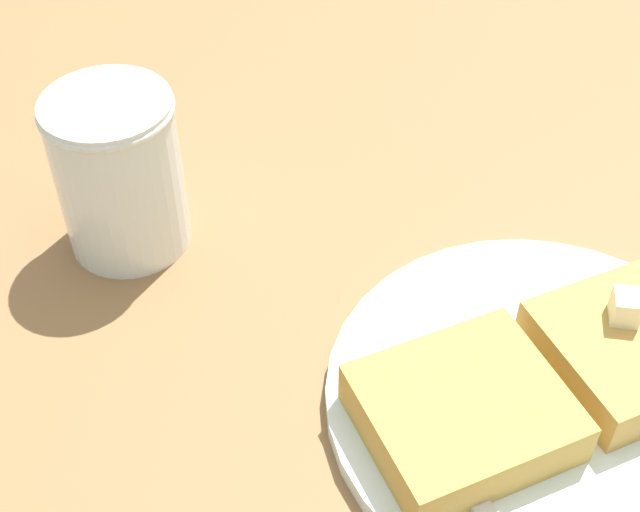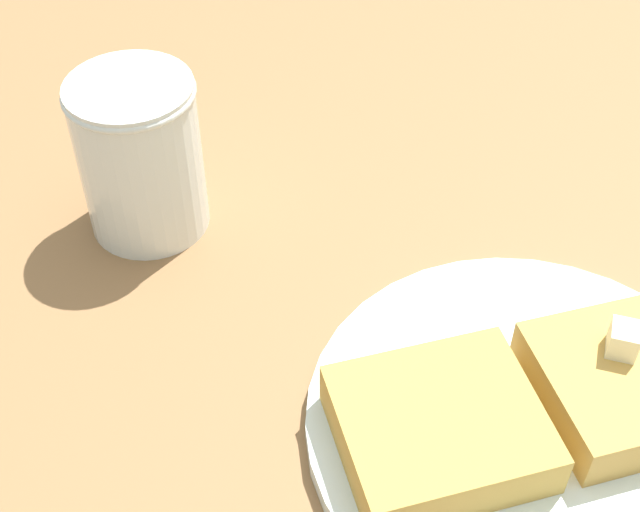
{
  "view_description": "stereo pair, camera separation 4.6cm",
  "coord_description": "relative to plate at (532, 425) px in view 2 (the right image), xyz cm",
  "views": [
    {
      "loc": [
        23.1,
        24.8,
        39.16
      ],
      "look_at": [
        17.67,
        -7.31,
        6.87
      ],
      "focal_mm": 50.0,
      "sensor_mm": 36.0,
      "label": 1
    },
    {
      "loc": [
        18.54,
        25.24,
        39.16
      ],
      "look_at": [
        17.67,
        -7.31,
        6.87
      ],
      "focal_mm": 50.0,
      "sensor_mm": 36.0,
      "label": 2
    }
  ],
  "objects": [
    {
      "name": "toast_slice_left",
      "position": [
        -4.88,
        -1.23,
        1.72
      ],
      "size": [
        10.84,
        10.03,
        2.51
      ],
      "primitive_type": "cube",
      "rotation": [
        0.0,
        0.0,
        0.25
      ],
      "color": "#C09243",
      "rests_on": "plate"
    },
    {
      "name": "syrup_jar",
      "position": [
        20.21,
        -15.93,
        3.97
      ],
      "size": [
        7.32,
        7.32,
        9.77
      ],
      "color": "#5D2C10",
      "rests_on": "table_surface"
    },
    {
      "name": "toast_slice_middle",
      "position": [
        4.88,
        1.23,
        1.72
      ],
      "size": [
        10.84,
        10.03,
        2.51
      ],
      "primitive_type": "cube",
      "rotation": [
        0.0,
        0.0,
        0.25
      ],
      "color": "gold",
      "rests_on": "plate"
    },
    {
      "name": "plate",
      "position": [
        0.0,
        0.0,
        0.0
      ],
      "size": [
        22.06,
        22.06,
        1.05
      ],
      "color": "silver",
      "rests_on": "table_surface"
    },
    {
      "name": "butter_pat_primary",
      "position": [
        -4.13,
        -2.14,
        3.74
      ],
      "size": [
        1.79,
        1.89,
        1.53
      ],
      "primitive_type": "cube",
      "rotation": [
        0.0,
        0.0,
        1.26
      ],
      "color": "#F4EFC6",
      "rests_on": "toast_slice_left"
    }
  ]
}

